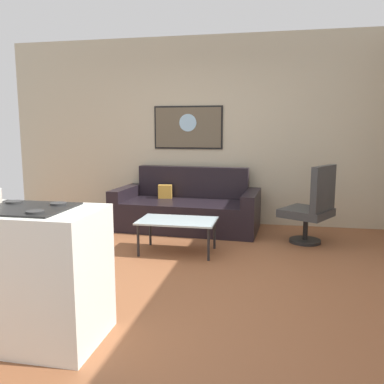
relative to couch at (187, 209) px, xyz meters
name	(u,v)px	position (x,y,z in m)	size (l,w,h in m)	color
ground	(172,278)	(0.26, -1.93, -0.30)	(6.40, 6.40, 0.04)	brown
back_wall	(210,131)	(0.26, 0.49, 1.12)	(6.40, 0.05, 2.80)	#BAAE92
couch	(187,209)	(0.00, 0.00, 0.00)	(2.10, 1.05, 0.87)	black
coffee_table	(177,223)	(0.14, -1.17, 0.08)	(0.90, 0.55, 0.39)	silver
armchair	(313,206)	(1.71, -0.48, 0.20)	(0.75, 0.76, 0.99)	black
wall_painting	(188,127)	(-0.08, 0.45, 1.18)	(1.06, 0.03, 0.65)	black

